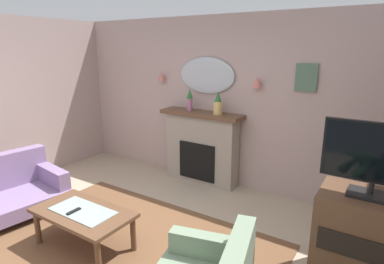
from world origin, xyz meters
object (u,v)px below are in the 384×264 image
object	(u,v)px
coffee_table	(83,216)
tv_cabinet	(363,242)
fireplace	(201,148)
wall_sconce_left	(161,76)
wall_sconce_right	(257,82)
tv_flatscreen	(376,158)
mantel_vase_left	(218,104)
framed_picture	(306,78)
mantel_vase_centre	(190,99)
wall_mirror	(207,76)
tv_remote	(74,211)

from	to	relation	value
coffee_table	tv_cabinet	bearing A→B (deg)	20.86
fireplace	wall_sconce_left	size ratio (longest dim) A/B	9.71
fireplace	wall_sconce_right	distance (m)	1.38
tv_flatscreen	mantel_vase_left	bearing A→B (deg)	150.02
fireplace	wall_sconce_left	world-z (taller)	wall_sconce_left
wall_sconce_right	framed_picture	xyz separation A→B (m)	(0.65, 0.06, 0.09)
mantel_vase_centre	wall_mirror	xyz separation A→B (m)	(0.20, 0.17, 0.36)
wall_sconce_left	tv_flatscreen	distance (m)	3.60
coffee_table	framed_picture	bearing A→B (deg)	55.73
wall_mirror	wall_sconce_left	distance (m)	0.85
tv_remote	mantel_vase_centre	bearing A→B (deg)	90.61
wall_sconce_right	tv_remote	xyz separation A→B (m)	(-1.03, -2.40, -1.21)
mantel_vase_left	wall_sconce_right	xyz separation A→B (m)	(0.55, 0.12, 0.35)
fireplace	wall_sconce_left	xyz separation A→B (m)	(-0.85, 0.09, 1.09)
fireplace	mantel_vase_left	size ratio (longest dim) A/B	3.85
wall_mirror	tv_cabinet	size ratio (longest dim) A/B	1.07
tv_cabinet	wall_sconce_right	bearing A→B (deg)	140.09
mantel_vase_left	coffee_table	world-z (taller)	mantel_vase_left
framed_picture	fireplace	bearing A→B (deg)	-174.23
wall_sconce_right	wall_mirror	bearing A→B (deg)	176.63
framed_picture	coffee_table	world-z (taller)	framed_picture
fireplace	tv_remote	bearing A→B (deg)	-94.36
mantel_vase_centre	tv_flatscreen	size ratio (longest dim) A/B	0.43
fireplace	tv_remote	xyz separation A→B (m)	(-0.18, -2.30, -0.12)
wall_mirror	tv_remote	world-z (taller)	wall_mirror
wall_mirror	wall_sconce_left	bearing A→B (deg)	-176.63
wall_mirror	mantel_vase_centre	bearing A→B (deg)	-139.64
mantel_vase_centre	framed_picture	world-z (taller)	framed_picture
coffee_table	tv_cabinet	world-z (taller)	tv_cabinet
coffee_table	tv_cabinet	distance (m)	2.76
wall_sconce_right	tv_remote	world-z (taller)	wall_sconce_right
wall_sconce_right	coffee_table	size ratio (longest dim) A/B	0.13
fireplace	wall_sconce_right	world-z (taller)	wall_sconce_right
mantel_vase_centre	fireplace	bearing A→B (deg)	8.06
wall_sconce_left	tv_remote	xyz separation A→B (m)	(0.67, -2.40, -1.21)
tv_cabinet	tv_flatscreen	bearing A→B (deg)	-90.00
tv_remote	tv_cabinet	world-z (taller)	tv_cabinet
wall_mirror	wall_sconce_right	size ratio (longest dim) A/B	6.86
mantel_vase_left	wall_sconce_left	size ratio (longest dim) A/B	2.52
mantel_vase_left	wall_sconce_right	size ratio (longest dim) A/B	2.52
fireplace	mantel_vase_centre	distance (m)	0.81
mantel_vase_centre	tv_flatscreen	distance (m)	2.93
framed_picture	tv_remote	xyz separation A→B (m)	(-1.68, -2.46, -1.30)
framed_picture	mantel_vase_left	bearing A→B (deg)	-171.47
fireplace	tv_flatscreen	bearing A→B (deg)	-27.38
mantel_vase_left	coffee_table	bearing A→B (deg)	-100.91
mantel_vase_left	framed_picture	distance (m)	1.29
tv_cabinet	tv_flatscreen	distance (m)	0.80
tv_remote	framed_picture	bearing A→B (deg)	55.70
wall_mirror	tv_flatscreen	world-z (taller)	wall_mirror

